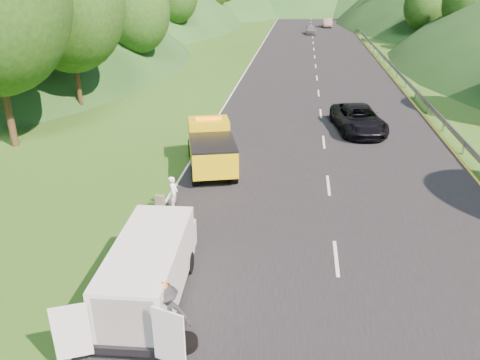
# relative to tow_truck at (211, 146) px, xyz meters

# --- Properties ---
(ground) EXTENTS (320.00, 320.00, 0.00)m
(ground) POSITION_rel_tow_truck_xyz_m (2.67, -5.38, -1.14)
(ground) COLOR #38661E
(ground) RESTS_ON ground
(road_surface) EXTENTS (14.00, 200.00, 0.02)m
(road_surface) POSITION_rel_tow_truck_xyz_m (5.67, 34.62, -1.13)
(road_surface) COLOR black
(road_surface) RESTS_ON ground
(guardrail) EXTENTS (0.06, 140.00, 1.52)m
(guardrail) POSITION_rel_tow_truck_xyz_m (12.97, 47.12, -1.14)
(guardrail) COLOR gray
(guardrail) RESTS_ON ground
(tree_line_left) EXTENTS (14.00, 140.00, 14.00)m
(tree_line_left) POSITION_rel_tow_truck_xyz_m (-16.33, 54.62, -1.14)
(tree_line_left) COLOR #315B1A
(tree_line_left) RESTS_ON ground
(tree_line_right) EXTENTS (14.00, 140.00, 14.00)m
(tree_line_right) POSITION_rel_tow_truck_xyz_m (25.67, 54.62, -1.14)
(tree_line_right) COLOR #315B1A
(tree_line_right) RESTS_ON ground
(hills_backdrop) EXTENTS (201.00, 288.60, 44.00)m
(hills_backdrop) POSITION_rel_tow_truck_xyz_m (9.17, 129.32, -1.14)
(hills_backdrop) COLOR #2D5B23
(hills_backdrop) RESTS_ON ground
(tow_truck) EXTENTS (3.35, 5.77, 2.34)m
(tow_truck) POSITION_rel_tow_truck_xyz_m (0.00, 0.00, 0.00)
(tow_truck) COLOR black
(tow_truck) RESTS_ON ground
(white_van) EXTENTS (3.11, 5.78, 2.02)m
(white_van) POSITION_rel_tow_truck_xyz_m (0.17, -10.26, -0.00)
(white_van) COLOR black
(white_van) RESTS_ON ground
(woman) EXTENTS (0.45, 0.58, 1.46)m
(woman) POSITION_rel_tow_truck_xyz_m (-0.68, -4.60, -1.14)
(woman) COLOR white
(woman) RESTS_ON ground
(child) EXTENTS (0.53, 0.44, 0.98)m
(child) POSITION_rel_tow_truck_xyz_m (0.10, -6.81, -1.14)
(child) COLOR #BEC368
(child) RESTS_ON ground
(worker) EXTENTS (1.40, 1.08, 1.92)m
(worker) POSITION_rel_tow_truck_xyz_m (1.11, -12.09, -1.14)
(worker) COLOR black
(worker) RESTS_ON ground
(suitcase) EXTENTS (0.40, 0.27, 0.60)m
(suitcase) POSITION_rel_tow_truck_xyz_m (-1.27, -4.57, -0.84)
(suitcase) COLOR #645D4B
(suitcase) RESTS_ON ground
(spare_tire) EXTENTS (0.67, 0.67, 0.20)m
(spare_tire) POSITION_rel_tow_truck_xyz_m (1.55, -12.01, -1.14)
(spare_tire) COLOR black
(spare_tire) RESTS_ON ground
(passing_suv) EXTENTS (3.39, 5.81, 1.52)m
(passing_suv) POSITION_rel_tow_truck_xyz_m (7.78, 6.99, -1.14)
(passing_suv) COLOR black
(passing_suv) RESTS_ON ground
(dist_car_a) EXTENTS (1.62, 4.04, 1.37)m
(dist_car_a) POSITION_rel_tow_truck_xyz_m (5.44, 56.74, -1.14)
(dist_car_a) COLOR #55575B
(dist_car_a) RESTS_ON ground
(dist_car_b) EXTENTS (1.55, 4.45, 1.47)m
(dist_car_b) POSITION_rel_tow_truck_xyz_m (8.48, 67.63, -1.14)
(dist_car_b) COLOR brown
(dist_car_b) RESTS_ON ground
(dist_car_c) EXTENTS (1.94, 4.78, 1.39)m
(dist_car_c) POSITION_rel_tow_truck_xyz_m (7.05, 92.53, -1.14)
(dist_car_c) COLOR #994C68
(dist_car_c) RESTS_ON ground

